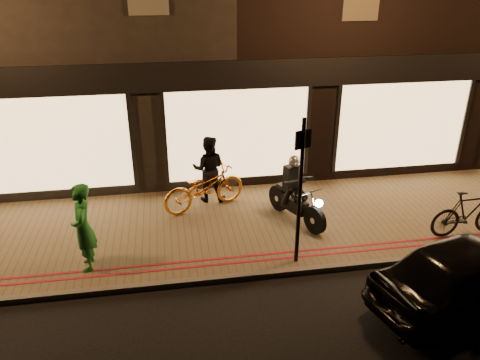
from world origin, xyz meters
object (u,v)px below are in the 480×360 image
Objects in this scene: motorcycle at (295,196)px; person_green at (83,227)px; sign_post at (300,186)px; bicycle_gold at (204,187)px; parked_car at (472,273)px.

person_green is at bearing 170.33° from motorcycle.
sign_post is at bearing -128.25° from motorcycle.
sign_post is at bearing -168.89° from bicycle_gold.
sign_post is 1.67× the size of person_green.
sign_post is 4.21m from person_green.
motorcycle is 0.61× the size of sign_post.
bicycle_gold is at bearing 123.93° from person_green.
motorcycle is 3.99m from parked_car.
bicycle_gold is at bearing 130.76° from motorcycle.
person_green is at bearing 173.52° from sign_post.
bicycle_gold is 0.55× the size of parked_car.
motorcycle is at bearing 75.75° from sign_post.
sign_post is 3.23m from bicycle_gold.
motorcycle is at bearing 19.16° from parked_car.
sign_post is at bearing 42.82° from parked_car.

